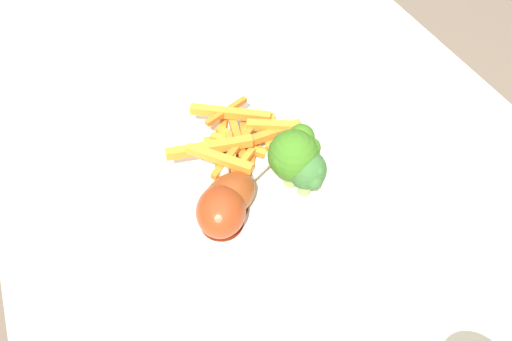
# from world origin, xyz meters

# --- Properties ---
(ground_plane) EXTENTS (6.00, 6.00, 0.00)m
(ground_plane) POSITION_xyz_m (0.00, 0.00, 0.00)
(ground_plane) COLOR #6B5B4C
(dining_table) EXTENTS (1.19, 0.72, 0.72)m
(dining_table) POSITION_xyz_m (0.00, 0.00, 0.61)
(dining_table) COLOR beige
(dining_table) RESTS_ON ground_plane
(dinner_plate) EXTENTS (0.29, 0.29, 0.01)m
(dinner_plate) POSITION_xyz_m (0.07, -0.05, 0.72)
(dinner_plate) COLOR white
(dinner_plate) RESTS_ON dining_table
(broccoli_floret_front) EXTENTS (0.05, 0.05, 0.07)m
(broccoli_floret_front) POSITION_xyz_m (0.11, -0.00, 0.77)
(broccoli_floret_front) COLOR #8AB45E
(broccoli_floret_front) RESTS_ON dinner_plate
(broccoli_floret_middle) EXTENTS (0.06, 0.07, 0.08)m
(broccoli_floret_middle) POSITION_xyz_m (0.08, -0.01, 0.78)
(broccoli_floret_middle) COLOR #89A354
(broccoli_floret_middle) RESTS_ON dinner_plate
(carrot_fries_pile) EXTENTS (0.15, 0.18, 0.04)m
(carrot_fries_pile) POSITION_xyz_m (0.01, -0.05, 0.75)
(carrot_fries_pile) COLOR orange
(carrot_fries_pile) RESTS_ON dinner_plate
(chicken_drumstick_near) EXTENTS (0.12, 0.08, 0.05)m
(chicken_drumstick_near) POSITION_xyz_m (0.10, -0.11, 0.75)
(chicken_drumstick_near) COLOR #631E0C
(chicken_drumstick_near) RESTS_ON dinner_plate
(chicken_drumstick_far) EXTENTS (0.09, 0.13, 0.04)m
(chicken_drumstick_far) POSITION_xyz_m (0.09, -0.09, 0.75)
(chicken_drumstick_far) COLOR #5C210D
(chicken_drumstick_far) RESTS_ON dinner_plate
(fork) EXTENTS (0.15, 0.14, 0.00)m
(fork) POSITION_xyz_m (-0.24, -0.17, 0.72)
(fork) COLOR silver
(fork) RESTS_ON dining_table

